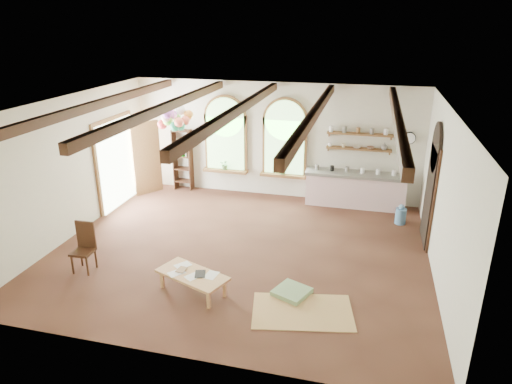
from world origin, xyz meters
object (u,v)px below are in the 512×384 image
(kitchen_counter, at_px, (355,189))
(balloon_cluster, at_px, (175,119))
(coffee_table, at_px, (192,276))
(side_chair, at_px, (84,257))

(kitchen_counter, bearing_deg, balloon_cluster, -169.22)
(balloon_cluster, bearing_deg, coffee_table, -63.96)
(kitchen_counter, xyz_separation_m, coffee_table, (-2.70, -5.00, -0.14))
(kitchen_counter, bearing_deg, coffee_table, -118.37)
(side_chair, bearing_deg, balloon_cluster, 84.20)
(coffee_table, distance_m, balloon_cluster, 4.98)
(coffee_table, bearing_deg, kitchen_counter, 61.63)
(kitchen_counter, height_order, balloon_cluster, balloon_cluster)
(side_chair, distance_m, balloon_cluster, 4.42)
(kitchen_counter, xyz_separation_m, balloon_cluster, (-4.71, -0.90, 1.86))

